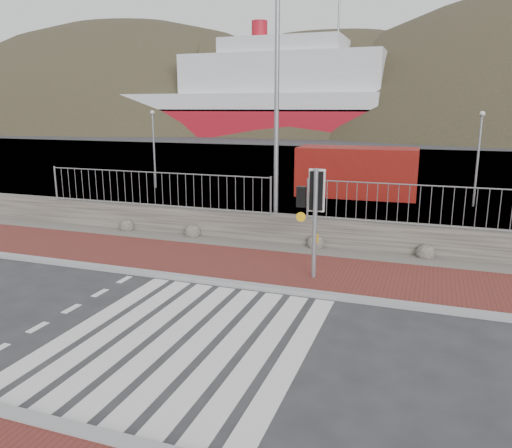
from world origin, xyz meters
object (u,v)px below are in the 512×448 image
at_px(ferry, 244,100).
at_px(streetlight, 281,88).
at_px(shipping_container, 357,172).
at_px(traffic_signal_far, 314,200).

height_order(ferry, streetlight, ferry).
height_order(ferry, shipping_container, ferry).
xyz_separation_m(traffic_signal_far, shipping_container, (-0.80, 12.83, -0.86)).
bearing_deg(ferry, traffic_signal_far, -67.73).
xyz_separation_m(ferry, shipping_container, (25.35, -51.00, -4.17)).
bearing_deg(ferry, streetlight, -68.06).
xyz_separation_m(traffic_signal_far, streetlight, (-2.08, 4.07, 2.82)).
xyz_separation_m(ferry, traffic_signal_far, (26.15, -63.83, -3.31)).
distance_m(ferry, shipping_container, 57.10).
xyz_separation_m(streetlight, shipping_container, (1.28, 8.76, -3.68)).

